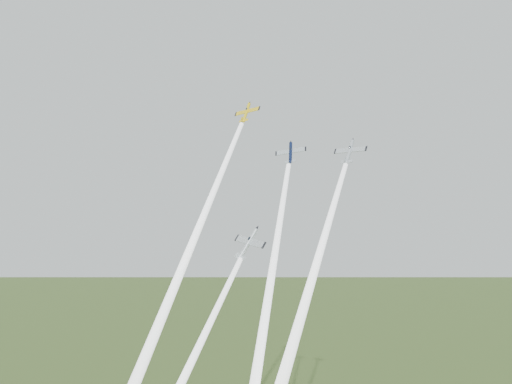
# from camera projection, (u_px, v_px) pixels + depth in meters

# --- Properties ---
(plane_yellow) EXTENTS (6.71, 5.53, 6.78)m
(plane_yellow) POSITION_uv_depth(u_px,v_px,m) (246.00, 112.00, 139.55)
(plane_yellow) COLOR yellow
(smoke_trail_yellow) EXTENTS (8.92, 39.59, 60.45)m
(smoke_trail_yellow) POSITION_uv_depth(u_px,v_px,m) (183.00, 266.00, 121.16)
(smoke_trail_yellow) COLOR white
(plane_navy) EXTENTS (7.82, 5.30, 6.90)m
(plane_navy) POSITION_uv_depth(u_px,v_px,m) (291.00, 152.00, 132.89)
(plane_navy) COLOR #0B1534
(smoke_trail_navy) EXTENTS (8.85, 41.23, 62.99)m
(smoke_trail_navy) POSITION_uv_depth(u_px,v_px,m) (263.00, 333.00, 110.79)
(smoke_trail_navy) COLOR white
(plane_silver_right) EXTENTS (7.68, 5.82, 6.72)m
(plane_silver_right) POSITION_uv_depth(u_px,v_px,m) (350.00, 151.00, 128.05)
(plane_silver_right) COLOR #AEB6BD
(smoke_trail_silver_right) EXTENTS (7.33, 32.21, 48.67)m
(smoke_trail_silver_right) POSITION_uv_depth(u_px,v_px,m) (308.00, 292.00, 112.91)
(smoke_trail_silver_right) COLOR white
(plane_silver_low) EXTENTS (10.52, 7.87, 8.76)m
(plane_silver_low) POSITION_uv_depth(u_px,v_px,m) (248.00, 244.00, 119.62)
(plane_silver_low) COLOR #A8B0B6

